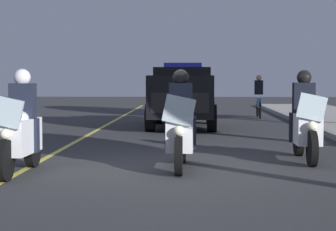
{
  "coord_description": "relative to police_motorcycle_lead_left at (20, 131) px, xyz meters",
  "views": [
    {
      "loc": [
        10.42,
        0.44,
        1.57
      ],
      "look_at": [
        -0.33,
        0.0,
        0.9
      ],
      "focal_mm": 64.77,
      "sensor_mm": 36.0,
      "label": 1
    }
  ],
  "objects": [
    {
      "name": "lane_stripe_center",
      "position": [
        -0.69,
        -0.05,
        -0.7
      ],
      "size": [
        48.0,
        0.12,
        0.01
      ],
      "primitive_type": "cube",
      "color": "#E0D14C",
      "rests_on": "ground"
    },
    {
      "name": "police_motorcycle_lead_left",
      "position": [
        0.0,
        0.0,
        0.0
      ],
      "size": [
        2.14,
        0.56,
        1.72
      ],
      "color": "black",
      "rests_on": "ground"
    },
    {
      "name": "ground_plane",
      "position": [
        -0.69,
        2.38,
        -0.7
      ],
      "size": [
        80.0,
        80.0,
        0.0
      ],
      "primitive_type": "plane",
      "color": "#333335"
    },
    {
      "name": "police_motorcycle_lead_right",
      "position": [
        -0.65,
        2.61,
        0.0
      ],
      "size": [
        2.14,
        0.56,
        1.72
      ],
      "color": "black",
      "rests_on": "ground"
    },
    {
      "name": "police_motorcycle_trailing",
      "position": [
        -1.75,
        4.94,
        0.0
      ],
      "size": [
        2.14,
        0.56,
        1.72
      ],
      "color": "black",
      "rests_on": "ground"
    },
    {
      "name": "cyclist_background",
      "position": [
        -14.12,
        5.41,
        0.14
      ],
      "size": [
        1.76,
        0.32,
        1.69
      ],
      "color": "black",
      "rests_on": "ground"
    },
    {
      "name": "police_suv",
      "position": [
        -9.49,
        2.5,
        0.37
      ],
      "size": [
        4.94,
        2.14,
        2.05
      ],
      "color": "black",
      "rests_on": "ground"
    }
  ]
}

